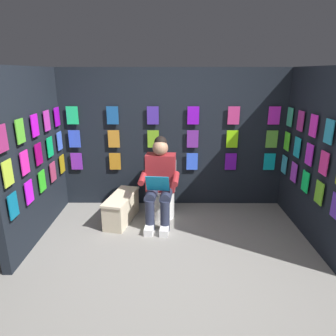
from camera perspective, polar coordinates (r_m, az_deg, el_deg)
The scene contains 7 objects.
ground_plane at distance 3.33m, azimuth 1.13°, elevation -19.56°, with size 30.00×30.00×0.00m, color gray.
display_wall_back at distance 4.63m, azimuth 0.92°, elevation 5.47°, with size 3.46×0.14×2.08m.
display_wall_left at distance 4.10m, azimuth 25.99°, elevation 2.07°, with size 0.14×1.83×2.08m.
display_wall_right at distance 4.06m, azimuth -24.15°, elevation 2.19°, with size 0.14×1.83×2.08m.
toilet at distance 4.42m, azimuth -1.20°, elevation -4.77°, with size 0.43×0.57×0.77m.
person_reading at distance 4.11m, azimuth -1.56°, elevation -2.44°, with size 0.55×0.71×1.19m.
comic_longbox_near at distance 4.33m, azimuth -8.72°, elevation -7.44°, with size 0.44×0.80×0.38m.
Camera 1 is at (0.04, 2.65, 2.01)m, focal length 32.49 mm.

